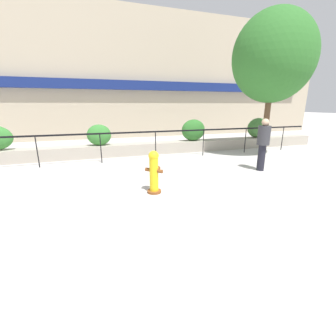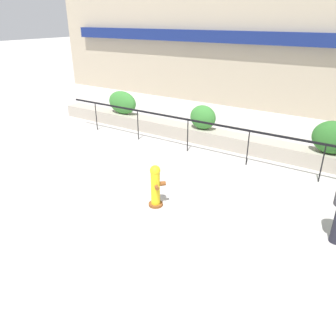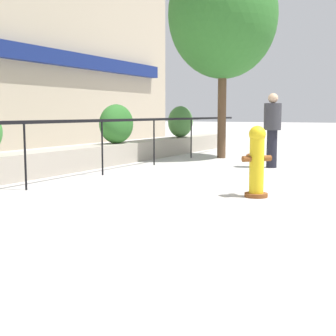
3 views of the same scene
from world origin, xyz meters
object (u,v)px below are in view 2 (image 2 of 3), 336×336
hedge_bush_0 (122,103)px  hedge_bush_1 (203,117)px  hedge_bush_2 (332,137)px  fire_hydrant (156,186)px

hedge_bush_0 → hedge_bush_1: (3.80, 0.00, -0.04)m
hedge_bush_2 → fire_hydrant: size_ratio=1.06×
hedge_bush_0 → hedge_bush_1: size_ratio=1.40×
hedge_bush_1 → fire_hydrant: bearing=-75.8°
hedge_bush_0 → fire_hydrant: hedge_bush_0 is taller
hedge_bush_2 → hedge_bush_1: bearing=180.0°
hedge_bush_0 → fire_hydrant: (4.98, -4.66, -0.42)m
hedge_bush_0 → fire_hydrant: bearing=-43.1°
hedge_bush_0 → hedge_bush_2: (8.10, 0.00, 0.02)m
hedge_bush_1 → hedge_bush_2: size_ratio=0.86×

